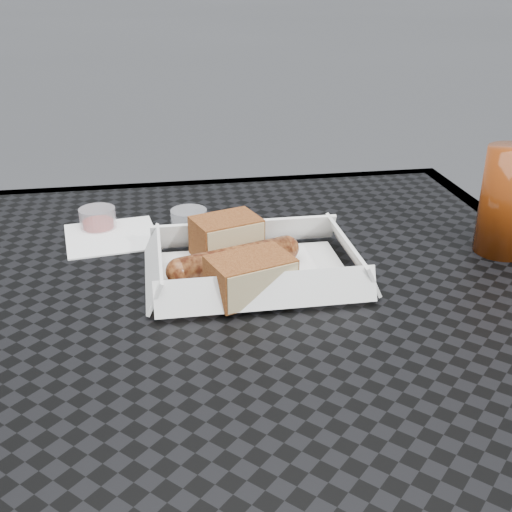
{
  "coord_description": "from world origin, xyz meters",
  "views": [
    {
      "loc": [
        -0.1,
        -0.65,
        1.09
      ],
      "look_at": [
        0.01,
        0.02,
        0.78
      ],
      "focal_mm": 45.0,
      "sensor_mm": 36.0,
      "label": 1
    }
  ],
  "objects_px": {
    "patio_table": "(247,342)",
    "food_tray": "(255,274)",
    "bratwurst": "(235,259)",
    "drink_glass": "(509,201)"
  },
  "relations": [
    {
      "from": "patio_table",
      "to": "food_tray",
      "type": "xyz_separation_m",
      "value": [
        0.01,
        0.03,
        0.08
      ]
    },
    {
      "from": "food_tray",
      "to": "bratwurst",
      "type": "relative_size",
      "value": 1.33
    },
    {
      "from": "food_tray",
      "to": "drink_glass",
      "type": "height_order",
      "value": "drink_glass"
    },
    {
      "from": "drink_glass",
      "to": "patio_table",
      "type": "bearing_deg",
      "value": -172.63
    },
    {
      "from": "patio_table",
      "to": "bratwurst",
      "type": "height_order",
      "value": "bratwurst"
    },
    {
      "from": "food_tray",
      "to": "bratwurst",
      "type": "height_order",
      "value": "bratwurst"
    },
    {
      "from": "patio_table",
      "to": "bratwurst",
      "type": "bearing_deg",
      "value": 106.48
    },
    {
      "from": "patio_table",
      "to": "drink_glass",
      "type": "xyz_separation_m",
      "value": [
        0.34,
        0.04,
        0.14
      ]
    },
    {
      "from": "bratwurst",
      "to": "drink_glass",
      "type": "xyz_separation_m",
      "value": [
        0.35,
        0.01,
        0.05
      ]
    },
    {
      "from": "food_tray",
      "to": "bratwurst",
      "type": "xyz_separation_m",
      "value": [
        -0.02,
        0.01,
        0.02
      ]
    }
  ]
}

